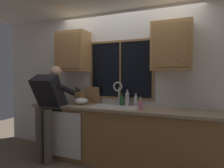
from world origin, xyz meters
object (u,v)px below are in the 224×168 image
object	(u,v)px
person_standing	(49,103)
bottle_tall_clear	(127,99)
knife_block	(80,97)
bottle_green_glass	(122,100)
mixing_bowl	(81,101)
cutting_board	(92,95)
bottle_amber_small	(136,101)
soap_dispenser	(141,105)

from	to	relation	value
person_standing	bottle_tall_clear	bearing A→B (deg)	23.79
knife_block	bottle_green_glass	distance (m)	0.79
mixing_bowl	bottle_tall_clear	distance (m)	0.82
bottle_green_glass	cutting_board	bearing A→B (deg)	178.85
bottle_green_glass	bottle_amber_small	distance (m)	0.25
mixing_bowl	bottle_amber_small	world-z (taller)	bottle_amber_small
person_standing	knife_block	distance (m)	0.56
knife_block	bottle_green_glass	xyz separation A→B (m)	(0.79, 0.08, -0.03)
person_standing	bottle_tall_clear	distance (m)	1.32
knife_block	soap_dispenser	distance (m)	1.23
cutting_board	soap_dispenser	world-z (taller)	cutting_board
mixing_bowl	bottle_amber_small	size ratio (longest dim) A/B	1.11
cutting_board	mixing_bowl	xyz separation A→B (m)	(-0.13, -0.18, -0.09)
person_standing	mixing_bowl	xyz separation A→B (m)	(0.40, 0.37, 0.00)
cutting_board	bottle_amber_small	bearing A→B (deg)	-0.42
bottle_tall_clear	person_standing	bearing A→B (deg)	-156.21
knife_block	soap_dispenser	size ratio (longest dim) A/B	1.63
knife_block	mixing_bowl	size ratio (longest dim) A/B	1.31
mixing_bowl	bottle_amber_small	bearing A→B (deg)	10.38
knife_block	cutting_board	world-z (taller)	knife_block
bottle_amber_small	soap_dispenser	bearing A→B (deg)	-64.02
bottle_green_glass	bottle_tall_clear	world-z (taller)	bottle_tall_clear
person_standing	cutting_board	xyz separation A→B (m)	(0.53, 0.55, 0.10)
soap_dispenser	bottle_amber_small	distance (m)	0.38
cutting_board	mixing_bowl	bearing A→B (deg)	-125.27
bottle_green_glass	bottle_tall_clear	size ratio (longest dim) A/B	0.72
soap_dispenser	knife_block	bearing A→B (deg)	167.91
soap_dispenser	bottle_tall_clear	xyz separation A→B (m)	(-0.31, 0.33, 0.04)
cutting_board	bottle_amber_small	distance (m)	0.82
bottle_amber_small	person_standing	bearing A→B (deg)	-158.01
person_standing	bottle_green_glass	bearing A→B (deg)	26.04
mixing_bowl	bottle_tall_clear	size ratio (longest dim) A/B	0.87
person_standing	mixing_bowl	size ratio (longest dim) A/B	6.48
knife_block	cutting_board	distance (m)	0.23
soap_dispenser	bottle_tall_clear	size ratio (longest dim) A/B	0.70
mixing_bowl	bottle_green_glass	distance (m)	0.72
bottle_tall_clear	bottle_amber_small	distance (m)	0.15
knife_block	mixing_bowl	world-z (taller)	knife_block
soap_dispenser	person_standing	bearing A→B (deg)	-172.38
bottle_tall_clear	soap_dispenser	bearing A→B (deg)	-46.38
bottle_green_glass	bottle_tall_clear	bearing A→B (deg)	-4.96
soap_dispenser	bottle_green_glass	size ratio (longest dim) A/B	0.97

